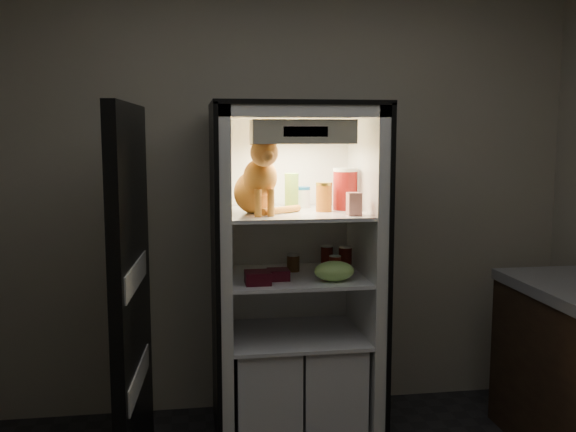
% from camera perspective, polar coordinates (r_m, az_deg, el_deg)
% --- Properties ---
extents(room_shell, '(3.60, 3.60, 3.60)m').
position_cam_1_polar(room_shell, '(2.16, 6.45, 4.87)').
color(room_shell, white).
rests_on(room_shell, floor).
extents(refrigerator, '(0.90, 0.72, 1.88)m').
position_cam_1_polar(refrigerator, '(3.63, 0.51, -7.33)').
color(refrigerator, white).
rests_on(refrigerator, floor).
extents(fridge_door, '(0.12, 0.87, 1.85)m').
position_cam_1_polar(fridge_door, '(3.19, -13.71, -7.33)').
color(fridge_door, black).
rests_on(fridge_door, floor).
extents(tabby_cat, '(0.39, 0.42, 0.43)m').
position_cam_1_polar(tabby_cat, '(3.37, -2.72, 2.93)').
color(tabby_cat, orange).
rests_on(tabby_cat, refrigerator).
extents(parmesan_shaker, '(0.08, 0.08, 0.20)m').
position_cam_1_polar(parmesan_shaker, '(3.53, 0.32, 2.17)').
color(parmesan_shaker, green).
rests_on(parmesan_shaker, refrigerator).
extents(mayo_tub, '(0.09, 0.09, 0.12)m').
position_cam_1_polar(mayo_tub, '(3.65, 1.31, 1.68)').
color(mayo_tub, white).
rests_on(mayo_tub, refrigerator).
extents(salsa_jar, '(0.09, 0.09, 0.16)m').
position_cam_1_polar(salsa_jar, '(3.48, 3.21, 1.70)').
color(salsa_jar, maroon).
rests_on(salsa_jar, refrigerator).
extents(pepper_jar, '(0.14, 0.14, 0.23)m').
position_cam_1_polar(pepper_jar, '(3.57, 5.11, 2.41)').
color(pepper_jar, '#A31815').
rests_on(pepper_jar, refrigerator).
extents(cream_carton, '(0.07, 0.07, 0.12)m').
position_cam_1_polar(cream_carton, '(3.33, 5.90, 1.07)').
color(cream_carton, silver).
rests_on(cream_carton, refrigerator).
extents(soda_can_a, '(0.07, 0.07, 0.13)m').
position_cam_1_polar(soda_can_a, '(3.70, 3.47, -3.66)').
color(soda_can_a, black).
rests_on(soda_can_a, refrigerator).
extents(soda_can_b, '(0.07, 0.07, 0.14)m').
position_cam_1_polar(soda_can_b, '(3.63, 5.11, -3.82)').
color(soda_can_b, black).
rests_on(soda_can_b, refrigerator).
extents(soda_can_c, '(0.07, 0.07, 0.12)m').
position_cam_1_polar(soda_can_c, '(3.46, 4.20, -4.51)').
color(soda_can_c, black).
rests_on(soda_can_c, refrigerator).
extents(condiment_jar, '(0.07, 0.07, 0.10)m').
position_cam_1_polar(condiment_jar, '(3.61, 0.47, -4.15)').
color(condiment_jar, '#4E3016').
rests_on(condiment_jar, refrigerator).
extents(grape_bag, '(0.21, 0.15, 0.11)m').
position_cam_1_polar(grape_bag, '(3.39, 4.12, -4.90)').
color(grape_bag, '#96D362').
rests_on(grape_bag, refrigerator).
extents(berry_box_left, '(0.13, 0.13, 0.07)m').
position_cam_1_polar(berry_box_left, '(3.32, -2.71, -5.50)').
color(berry_box_left, '#490C15').
rests_on(berry_box_left, refrigerator).
extents(berry_box_right, '(0.11, 0.11, 0.06)m').
position_cam_1_polar(berry_box_right, '(3.41, -0.86, -5.22)').
color(berry_box_right, '#490C15').
rests_on(berry_box_right, refrigerator).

